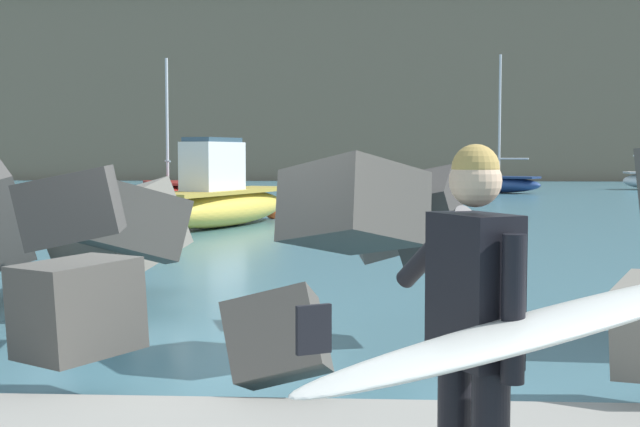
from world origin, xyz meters
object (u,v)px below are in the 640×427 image
(boat_mid_left, at_px, (492,183))
(boat_near_centre, at_px, (167,189))
(boat_near_right, at_px, (221,199))
(mooring_buoy_middle, at_px, (272,212))
(surfer_with_board, at_px, (497,334))

(boat_mid_left, bearing_deg, boat_near_centre, -153.02)
(boat_near_right, xyz_separation_m, boat_mid_left, (10.28, 21.29, -0.25))
(boat_near_right, bearing_deg, mooring_buoy_middle, 70.02)
(surfer_with_board, distance_m, boat_mid_left, 41.59)
(surfer_with_board, bearing_deg, boat_mid_left, 81.99)
(surfer_with_board, xyz_separation_m, boat_near_right, (-4.48, 19.88, -0.53))
(surfer_with_board, height_order, boat_mid_left, boat_mid_left)
(boat_near_centre, height_order, mooring_buoy_middle, boat_near_centre)
(surfer_with_board, xyz_separation_m, boat_mid_left, (5.80, 41.17, -0.78))
(mooring_buoy_middle, bearing_deg, surfer_with_board, -81.52)
(surfer_with_board, bearing_deg, boat_near_centre, 105.23)
(surfer_with_board, xyz_separation_m, boat_near_centre, (-9.14, 33.57, -0.83))
(boat_near_centre, xyz_separation_m, mooring_buoy_middle, (5.73, -10.73, -0.23))
(surfer_with_board, height_order, boat_near_right, boat_near_right)
(boat_near_centre, bearing_deg, surfer_with_board, -74.77)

